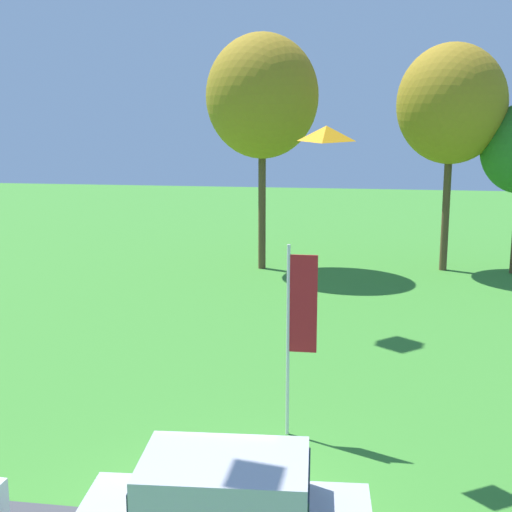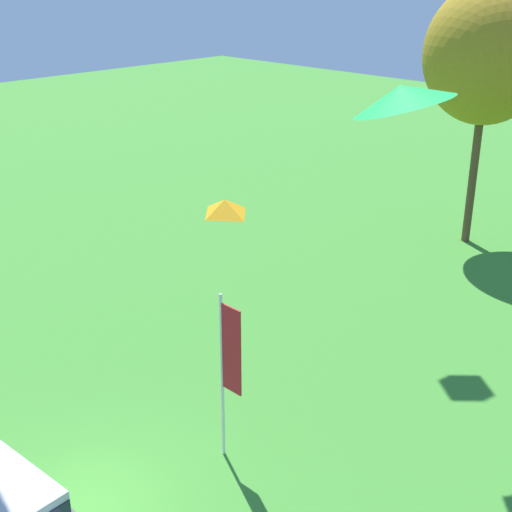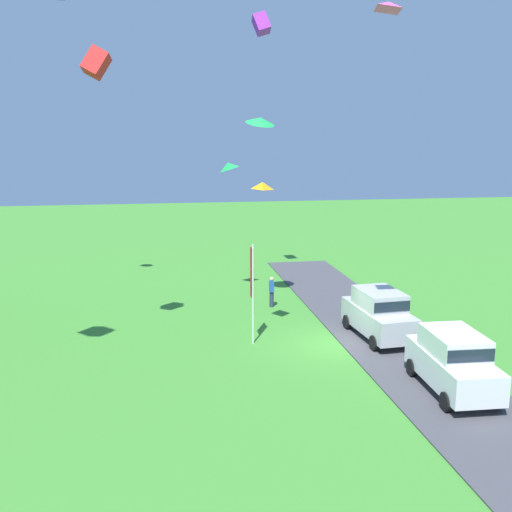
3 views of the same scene
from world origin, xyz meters
name	(u,v)px [view 1 (image 1 of 3)]	position (x,y,z in m)	size (l,w,h in m)	color
ground_plane	(219,511)	(0.00, 0.00, 0.00)	(120.00, 120.00, 0.00)	#3D842D
tree_far_right	(262,97)	(-2.34, 21.78, 8.30)	(5.33, 5.33, 11.26)	brown
tree_lone_near	(451,104)	(6.47, 22.76, 7.94)	(5.10, 5.10, 10.77)	brown
flag_banner	(298,317)	(1.16, 3.56, 2.94)	(0.71, 0.08, 4.64)	silver
kite_diamond_topmost	(326,133)	(1.77, 2.97, 7.15)	(0.90, 0.76, 0.32)	orange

